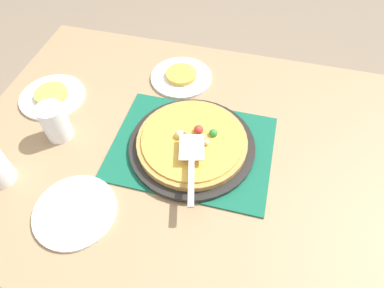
% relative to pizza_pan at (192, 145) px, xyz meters
% --- Properties ---
extents(ground_plane, '(8.00, 8.00, 0.00)m').
position_rel_pizza_pan_xyz_m(ground_plane, '(0.00, 0.00, -0.76)').
color(ground_plane, '#84705B').
extents(dining_table, '(1.40, 1.00, 0.75)m').
position_rel_pizza_pan_xyz_m(dining_table, '(0.00, 0.00, -0.12)').
color(dining_table, '#9E7A56').
rests_on(dining_table, ground_plane).
extents(placemat, '(0.48, 0.36, 0.01)m').
position_rel_pizza_pan_xyz_m(placemat, '(0.00, 0.00, -0.01)').
color(placemat, '#145B42').
rests_on(placemat, dining_table).
extents(pizza_pan, '(0.38, 0.38, 0.01)m').
position_rel_pizza_pan_xyz_m(pizza_pan, '(0.00, 0.00, 0.00)').
color(pizza_pan, black).
rests_on(pizza_pan, placemat).
extents(pizza, '(0.33, 0.33, 0.05)m').
position_rel_pizza_pan_xyz_m(pizza, '(0.00, 0.00, 0.02)').
color(pizza, '#B78442').
rests_on(pizza, pizza_pan).
extents(plate_near_left, '(0.22, 0.22, 0.01)m').
position_rel_pizza_pan_xyz_m(plate_near_left, '(-0.12, 0.30, -0.01)').
color(plate_near_left, white).
rests_on(plate_near_left, dining_table).
extents(plate_far_right, '(0.22, 0.22, 0.01)m').
position_rel_pizza_pan_xyz_m(plate_far_right, '(-0.52, 0.09, -0.01)').
color(plate_far_right, white).
rests_on(plate_far_right, dining_table).
extents(plate_side, '(0.22, 0.22, 0.01)m').
position_rel_pizza_pan_xyz_m(plate_side, '(-0.25, -0.28, -0.01)').
color(plate_side, white).
rests_on(plate_side, dining_table).
extents(served_slice_left, '(0.11, 0.11, 0.02)m').
position_rel_pizza_pan_xyz_m(served_slice_left, '(-0.12, 0.30, 0.01)').
color(served_slice_left, gold).
rests_on(served_slice_left, plate_near_left).
extents(served_slice_right, '(0.11, 0.11, 0.02)m').
position_rel_pizza_pan_xyz_m(served_slice_right, '(-0.52, 0.09, 0.01)').
color(served_slice_right, '#EAB747').
rests_on(served_slice_right, plate_far_right).
extents(cup_near, '(0.08, 0.08, 0.12)m').
position_rel_pizza_pan_xyz_m(cup_near, '(-0.41, -0.05, 0.05)').
color(cup_near, white).
rests_on(cup_near, dining_table).
extents(pizza_server, '(0.10, 0.23, 0.01)m').
position_rel_pizza_pan_xyz_m(pizza_server, '(0.02, -0.10, 0.06)').
color(pizza_server, silver).
rests_on(pizza_server, pizza).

